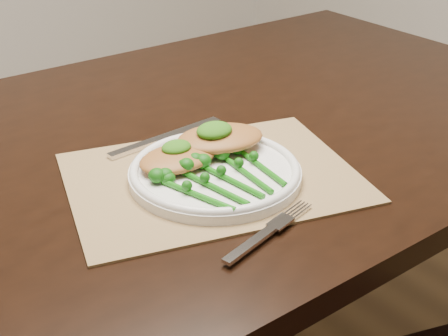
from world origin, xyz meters
TOP-DOWN VIEW (x-y plane):
  - dining_table at (0.11, -0.04)m, footprint 1.61×0.92m
  - placemat at (0.06, -0.20)m, footprint 0.49×0.42m
  - dinner_plate at (0.06, -0.21)m, footprint 0.26×0.26m
  - knife at (0.05, -0.06)m, footprint 0.22×0.03m
  - fork at (0.04, -0.36)m, footprint 0.17×0.06m
  - chicken_fillet_left at (0.02, -0.17)m, footprint 0.12×0.09m
  - chicken_fillet_right at (0.10, -0.16)m, footprint 0.16×0.13m
  - pesto_dollop_left at (0.02, -0.16)m, footprint 0.05×0.04m
  - pesto_dollop_right at (0.09, -0.16)m, footprint 0.06×0.05m
  - broccolini_bundle at (0.05, -0.26)m, footprint 0.16×0.18m

SIDE VIEW (x-z plane):
  - dining_table at x=0.11m, z-range 0.00..0.75m
  - placemat at x=0.06m, z-range 0.75..0.75m
  - fork at x=0.04m, z-range 0.76..0.76m
  - knife at x=0.05m, z-range 0.75..0.76m
  - dinner_plate at x=0.06m, z-range 0.75..0.78m
  - broccolini_bundle at x=0.05m, z-range 0.75..0.79m
  - chicken_fillet_left at x=0.02m, z-range 0.77..0.79m
  - chicken_fillet_right at x=0.10m, z-range 0.77..0.80m
  - pesto_dollop_left at x=0.02m, z-range 0.79..0.80m
  - pesto_dollop_right at x=0.09m, z-range 0.79..0.82m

